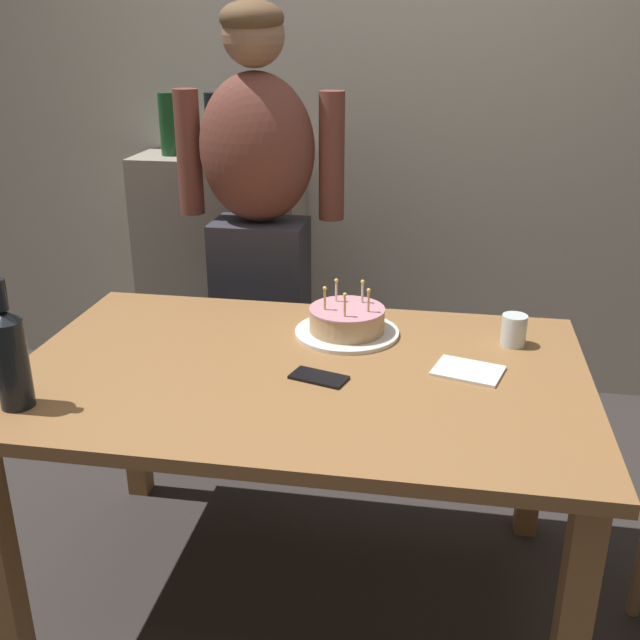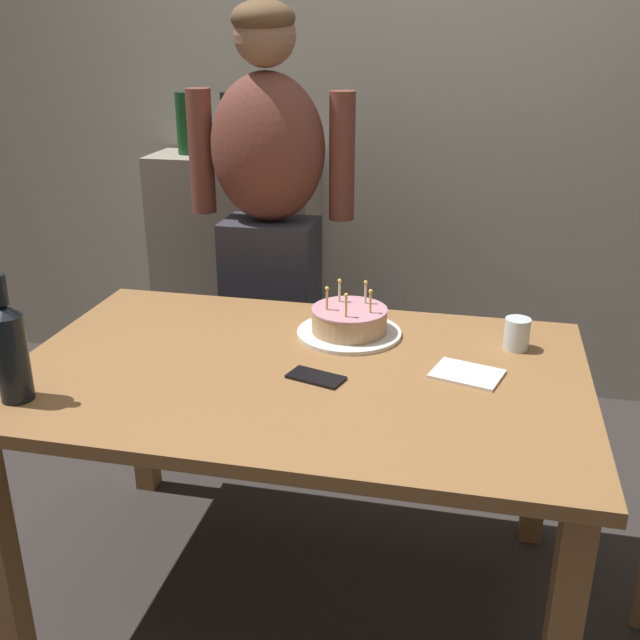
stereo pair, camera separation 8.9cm
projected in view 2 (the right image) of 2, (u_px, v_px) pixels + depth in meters
ground_plane at (301, 590)px, 2.23m from camera, size 10.00×10.00×0.00m
back_wall at (386, 96)px, 3.15m from camera, size 5.20×0.10×2.60m
dining_table at (299, 400)px, 1.99m from camera, size 1.50×0.96×0.74m
birthday_cake at (349, 323)px, 2.15m from camera, size 0.30×0.30×0.15m
water_glass_near at (517, 334)px, 2.06m from camera, size 0.07×0.07×0.09m
wine_bottle at (11, 350)px, 1.75m from camera, size 0.08×0.08×0.32m
cell_phone at (316, 377)px, 1.89m from camera, size 0.16×0.11×0.01m
napkin_stack at (467, 374)px, 1.91m from camera, size 0.20×0.17×0.01m
person_man_bearded at (270, 233)px, 2.71m from camera, size 0.61×0.27×1.66m
shelf_cabinet at (237, 271)px, 3.36m from camera, size 0.72×0.30×1.35m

